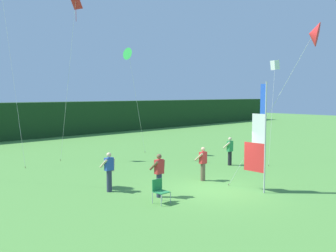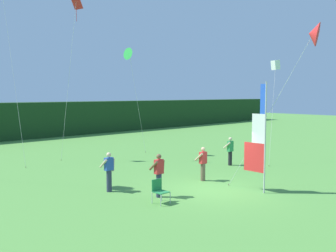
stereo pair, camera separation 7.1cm
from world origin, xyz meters
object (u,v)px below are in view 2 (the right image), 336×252
folding_chair (159,189)px  kite_red_diamond_0 (75,10)px  person_mid_field (230,150)px  person_near_banner (159,174)px  kite_green_delta_5 (129,55)px  kite_red_delta_3 (313,34)px  person_far_right (203,163)px  kite_white_box_1 (275,66)px  banner_flag (259,140)px  person_far_left (109,171)px

folding_chair → kite_red_diamond_0: bearing=76.7°
person_mid_field → person_near_banner: bearing=-164.4°
kite_red_diamond_0 → kite_green_delta_5: 4.40m
kite_red_diamond_0 → person_near_banner: bearing=-101.1°
kite_red_delta_3 → kite_green_delta_5: size_ratio=0.96×
person_far_right → kite_white_box_1: 8.92m
person_near_banner → kite_green_delta_5: bearing=58.4°
banner_flag → kite_red_diamond_0: 13.62m
kite_red_diamond_0 → kite_red_delta_3: (2.27, -13.53, -2.74)m
kite_red_delta_3 → person_far_right: bearing=98.7°
person_near_banner → person_mid_field: 7.66m
kite_white_box_1 → kite_red_delta_3: 8.61m
person_near_banner → folding_chair: (-0.52, -0.59, -0.41)m
person_far_right → kite_red_diamond_0: bearing=99.9°
kite_red_diamond_0 → kite_red_delta_3: size_ratio=1.47×
folding_chair → kite_green_delta_5: 12.87m
person_far_left → person_far_right: (4.32, -1.41, -0.03)m
person_far_left → kite_green_delta_5: (6.47, 6.91, 5.79)m
person_near_banner → kite_red_diamond_0: kite_red_diamond_0 is taller
person_near_banner → person_far_left: (-0.95, 2.05, -0.04)m
person_far_right → folding_chair: 4.10m
banner_flag → person_far_right: banner_flag is taller
person_far_right → folding_chair: person_far_right is taller
folding_chair → kite_white_box_1: (11.28, 1.89, 5.29)m
person_near_banner → kite_green_delta_5: kite_green_delta_5 is taller
person_far_right → kite_red_diamond_0: 12.09m
person_mid_field → kite_green_delta_5: bearing=105.1°
person_far_left → kite_white_box_1: 12.73m
kite_green_delta_5 → person_near_banner: bearing=-121.6°
person_mid_field → kite_green_delta_5: 9.20m
kite_white_box_1 → person_mid_field: bearing=167.1°
kite_red_diamond_0 → kite_white_box_1: (8.92, -8.09, -3.25)m
person_far_right → kite_white_box_1: kite_white_box_1 is taller
banner_flag → kite_red_diamond_0: size_ratio=0.46×
person_far_left → person_far_right: bearing=-18.1°
person_near_banner → kite_red_diamond_0: (1.84, 9.39, 8.13)m
banner_flag → person_far_left: banner_flag is taller
banner_flag → kite_green_delta_5: bearing=80.0°
kite_white_box_1 → kite_green_delta_5: 9.33m
person_mid_field → person_far_left: 8.33m
person_mid_field → folding_chair: size_ratio=1.82×
person_near_banner → kite_white_box_1: size_ratio=0.28×
folding_chair → person_near_banner: bearing=48.8°
kite_green_delta_5 → person_far_right: bearing=-104.5°
banner_flag → kite_red_diamond_0: bearing=98.3°
person_near_banner → person_far_right: person_near_banner is taller
person_far_left → person_far_right: person_far_left is taller
kite_white_box_1 → kite_red_delta_3: (-6.66, -5.44, 0.51)m
person_far_left → kite_red_diamond_0: 11.33m
kite_red_delta_3 → kite_green_delta_5: (1.41, 13.10, 0.36)m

